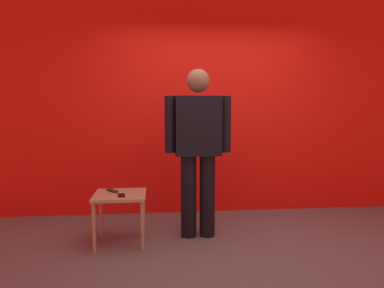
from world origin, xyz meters
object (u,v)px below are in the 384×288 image
at_px(standing_person, 198,144).
at_px(tv_remote, 112,191).
at_px(cell_phone, 121,195).
at_px(side_table, 120,201).

distance_m(standing_person, tv_remote, 1.04).
bearing_deg(standing_person, cell_phone, -164.89).
relative_size(standing_person, tv_remote, 10.68).
bearing_deg(cell_phone, standing_person, 7.95).
height_order(standing_person, cell_phone, standing_person).
distance_m(side_table, cell_phone, 0.13).
relative_size(cell_phone, tv_remote, 0.85).
height_order(standing_person, side_table, standing_person).
xyz_separation_m(standing_person, cell_phone, (-0.80, -0.22, -0.49)).
bearing_deg(side_table, tv_remote, 131.98).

